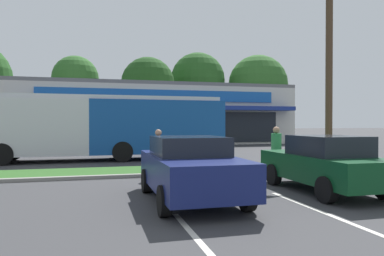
{
  "coord_description": "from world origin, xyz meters",
  "views": [
    {
      "loc": [
        -3.95,
        0.17,
        1.88
      ],
      "look_at": [
        0.82,
        18.1,
        1.64
      ],
      "focal_mm": 33.86,
      "sensor_mm": 36.0,
      "label": 1
    }
  ],
  "objects_px": {
    "utility_pole": "(327,38)",
    "car_3": "(324,163)",
    "car_2": "(190,168)",
    "city_bus": "(102,126)",
    "pedestrian_by_pole": "(276,152)",
    "car_1": "(101,140)",
    "car_0": "(192,139)",
    "pedestrian_near_bench": "(158,154)"
  },
  "relations": [
    {
      "from": "pedestrian_near_bench",
      "to": "pedestrian_by_pole",
      "type": "bearing_deg",
      "value": -137.86
    },
    {
      "from": "pedestrian_near_bench",
      "to": "car_3",
      "type": "bearing_deg",
      "value": -169.02
    },
    {
      "from": "car_0",
      "to": "car_3",
      "type": "bearing_deg",
      "value": 87.83
    },
    {
      "from": "pedestrian_near_bench",
      "to": "pedestrian_by_pole",
      "type": "height_order",
      "value": "pedestrian_by_pole"
    },
    {
      "from": "city_bus",
      "to": "car_1",
      "type": "bearing_deg",
      "value": -91.75
    },
    {
      "from": "car_0",
      "to": "car_1",
      "type": "height_order",
      "value": "car_0"
    },
    {
      "from": "utility_pole",
      "to": "car_1",
      "type": "height_order",
      "value": "utility_pole"
    },
    {
      "from": "car_0",
      "to": "car_1",
      "type": "bearing_deg",
      "value": 4.69
    },
    {
      "from": "car_0",
      "to": "car_3",
      "type": "distance_m",
      "value": 16.4
    },
    {
      "from": "utility_pole",
      "to": "car_1",
      "type": "relative_size",
      "value": 2.56
    },
    {
      "from": "utility_pole",
      "to": "pedestrian_near_bench",
      "type": "relative_size",
      "value": 6.29
    },
    {
      "from": "car_0",
      "to": "pedestrian_near_bench",
      "type": "height_order",
      "value": "pedestrian_near_bench"
    },
    {
      "from": "car_0",
      "to": "pedestrian_by_pole",
      "type": "distance_m",
      "value": 13.58
    },
    {
      "from": "city_bus",
      "to": "car_1",
      "type": "distance_m",
      "value": 5.64
    },
    {
      "from": "car_1",
      "to": "pedestrian_near_bench",
      "type": "distance_m",
      "value": 12.4
    },
    {
      "from": "utility_pole",
      "to": "car_2",
      "type": "distance_m",
      "value": 10.39
    },
    {
      "from": "city_bus",
      "to": "car_3",
      "type": "bearing_deg",
      "value": 118.17
    },
    {
      "from": "pedestrian_near_bench",
      "to": "city_bus",
      "type": "bearing_deg",
      "value": -22.21
    },
    {
      "from": "utility_pole",
      "to": "car_2",
      "type": "relative_size",
      "value": 2.48
    },
    {
      "from": "car_2",
      "to": "city_bus",
      "type": "bearing_deg",
      "value": -169.46
    },
    {
      "from": "city_bus",
      "to": "car_0",
      "type": "distance_m",
      "value": 8.87
    },
    {
      "from": "car_1",
      "to": "car_3",
      "type": "bearing_deg",
      "value": 109.79
    },
    {
      "from": "utility_pole",
      "to": "city_bus",
      "type": "relative_size",
      "value": 0.84
    },
    {
      "from": "pedestrian_near_bench",
      "to": "car_2",
      "type": "bearing_deg",
      "value": 145.41
    },
    {
      "from": "utility_pole",
      "to": "pedestrian_near_bench",
      "type": "height_order",
      "value": "utility_pole"
    },
    {
      "from": "car_3",
      "to": "pedestrian_by_pole",
      "type": "distance_m",
      "value": 2.82
    },
    {
      "from": "pedestrian_by_pole",
      "to": "city_bus",
      "type": "bearing_deg",
      "value": -33.91
    },
    {
      "from": "car_1",
      "to": "pedestrian_by_pole",
      "type": "xyz_separation_m",
      "value": [
        5.75,
        -13.05,
        0.12
      ]
    },
    {
      "from": "car_0",
      "to": "city_bus",
      "type": "bearing_deg",
      "value": 43.48
    },
    {
      "from": "pedestrian_near_bench",
      "to": "pedestrian_by_pole",
      "type": "xyz_separation_m",
      "value": [
        4.04,
        -0.77,
        0.05
      ]
    },
    {
      "from": "city_bus",
      "to": "pedestrian_by_pole",
      "type": "distance_m",
      "value": 9.53
    },
    {
      "from": "car_0",
      "to": "car_2",
      "type": "relative_size",
      "value": 0.99
    },
    {
      "from": "car_3",
      "to": "pedestrian_by_pole",
      "type": "relative_size",
      "value": 2.38
    },
    {
      "from": "car_1",
      "to": "car_3",
      "type": "height_order",
      "value": "car_3"
    },
    {
      "from": "car_2",
      "to": "pedestrian_by_pole",
      "type": "xyz_separation_m",
      "value": [
        3.88,
        2.95,
        0.09
      ]
    },
    {
      "from": "car_1",
      "to": "pedestrian_near_bench",
      "type": "relative_size",
      "value": 2.46
    },
    {
      "from": "utility_pole",
      "to": "pedestrian_near_bench",
      "type": "distance_m",
      "value": 9.2
    },
    {
      "from": "utility_pole",
      "to": "pedestrian_near_bench",
      "type": "bearing_deg",
      "value": -168.56
    },
    {
      "from": "car_3",
      "to": "pedestrian_near_bench",
      "type": "height_order",
      "value": "pedestrian_near_bench"
    },
    {
      "from": "city_bus",
      "to": "pedestrian_by_pole",
      "type": "relative_size",
      "value": 7.11
    },
    {
      "from": "car_1",
      "to": "pedestrian_by_pole",
      "type": "distance_m",
      "value": 14.26
    },
    {
      "from": "utility_pole",
      "to": "car_3",
      "type": "relative_size",
      "value": 2.51
    }
  ]
}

